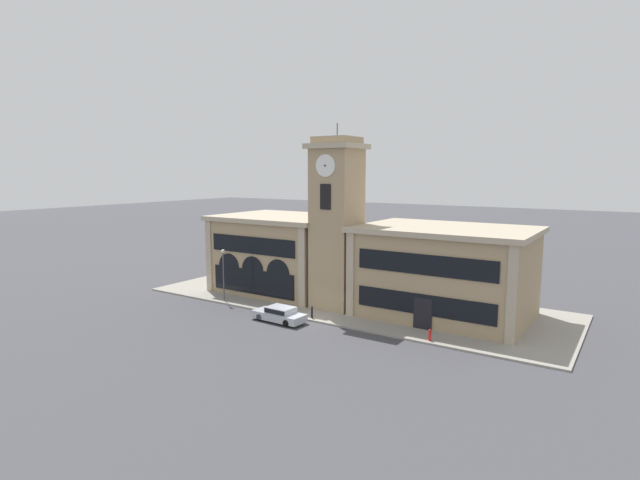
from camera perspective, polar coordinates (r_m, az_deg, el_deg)
name	(u,v)px	position (r m, az deg, el deg)	size (l,w,h in m)	color
ground_plane	(307,321)	(42.59, -1.49, -9.22)	(300.00, 300.00, 0.00)	#424247
sidewalk_kerb	(350,301)	(48.51, 3.46, -7.02)	(40.15, 14.59, 0.15)	gray
clock_tower	(337,224)	(44.96, 1.93, 1.85)	(4.44, 4.44, 16.71)	tan
town_hall_left_wing	(283,253)	(52.61, -4.28, -1.48)	(13.23, 10.40, 7.97)	tan
town_hall_right_wing	(445,272)	(44.34, 14.08, -3.53)	(14.60, 10.40, 7.82)	tan
parked_car_near	(280,314)	(42.29, -4.64, -8.41)	(4.73, 1.98, 1.29)	#B2B7C1
street_lamp	(223,266)	(48.65, -11.00, -2.98)	(0.36, 0.36, 4.99)	#4C4C51
bollard	(312,312)	(42.68, -0.93, -8.25)	(0.18, 0.18, 1.06)	black
fire_hydrant	(430,335)	(38.13, 12.45, -10.56)	(0.22, 0.22, 0.87)	red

